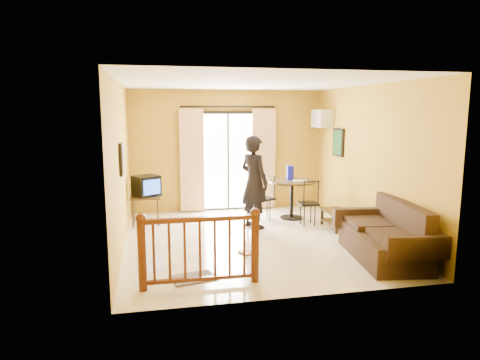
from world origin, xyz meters
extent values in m
plane|color=beige|center=(0.00, 0.00, 0.00)|extent=(5.00, 5.00, 0.00)
plane|color=white|center=(0.00, 0.00, 2.80)|extent=(5.00, 5.00, 0.00)
plane|color=#B78C23|center=(0.00, 2.50, 1.40)|extent=(4.50, 0.00, 4.50)
plane|color=#B78C23|center=(0.00, -2.50, 1.40)|extent=(4.50, 0.00, 4.50)
plane|color=#B78C23|center=(-2.25, 0.00, 1.40)|extent=(0.00, 5.00, 5.00)
plane|color=#B78C23|center=(2.25, 0.00, 1.40)|extent=(0.00, 5.00, 5.00)
cube|color=black|center=(0.00, 2.48, 1.15)|extent=(1.34, 0.03, 2.34)
cube|color=white|center=(0.00, 2.45, 1.15)|extent=(1.20, 0.04, 2.20)
cube|color=black|center=(0.00, 2.43, 1.15)|extent=(0.04, 0.02, 2.20)
cube|color=#FFF5C0|center=(-0.85, 2.40, 1.20)|extent=(0.55, 0.08, 2.35)
cube|color=#FFF5C0|center=(0.85, 2.40, 1.20)|extent=(0.55, 0.08, 2.35)
cylinder|color=black|center=(0.00, 2.40, 2.42)|extent=(2.20, 0.04, 0.04)
cube|color=black|center=(-1.90, 1.48, 0.58)|extent=(0.60, 0.50, 0.04)
cylinder|color=black|center=(-2.15, 1.29, 0.29)|extent=(0.04, 0.04, 0.58)
cylinder|color=black|center=(-1.65, 1.29, 0.29)|extent=(0.04, 0.04, 0.58)
cylinder|color=black|center=(-2.15, 1.68, 0.29)|extent=(0.04, 0.04, 0.58)
cylinder|color=black|center=(-1.65, 1.68, 0.29)|extent=(0.04, 0.04, 0.58)
cube|color=black|center=(-1.87, 1.48, 0.81)|extent=(0.62, 0.60, 0.42)
cube|color=blue|center=(-1.76, 1.30, 0.81)|extent=(0.33, 0.21, 0.30)
cube|color=black|center=(-2.22, -0.20, 1.55)|extent=(0.04, 0.42, 0.52)
cube|color=#4E4743|center=(-2.19, -0.20, 1.55)|extent=(0.01, 0.34, 0.44)
cylinder|color=black|center=(1.21, 1.36, 0.82)|extent=(1.00, 1.00, 0.04)
cylinder|color=black|center=(1.21, 1.36, 0.41)|extent=(0.08, 0.08, 0.82)
cylinder|color=black|center=(1.21, 1.36, 0.01)|extent=(0.49, 0.49, 0.03)
cylinder|color=#1214B0|center=(1.21, 1.49, 0.99)|extent=(0.16, 0.16, 0.31)
cube|color=beige|center=(1.36, 1.26, 0.85)|extent=(0.30, 0.21, 0.02)
cube|color=silver|center=(2.10, 1.95, 2.15)|extent=(0.30, 0.60, 0.40)
cube|color=gray|center=(1.95, 1.95, 2.15)|extent=(0.02, 0.56, 0.36)
cube|color=black|center=(2.22, 1.30, 1.65)|extent=(0.04, 0.50, 0.60)
cube|color=black|center=(2.19, 1.30, 1.65)|extent=(0.01, 0.42, 0.52)
cube|color=black|center=(1.85, 0.40, 0.34)|extent=(0.44, 0.80, 0.04)
cube|color=black|center=(1.85, 0.40, 0.11)|extent=(0.40, 0.76, 0.03)
cube|color=black|center=(1.67, 0.05, 0.17)|extent=(0.05, 0.05, 0.34)
cube|color=black|center=(2.03, 0.05, 0.17)|extent=(0.05, 0.05, 0.34)
cube|color=black|center=(1.67, 0.76, 0.17)|extent=(0.05, 0.05, 0.34)
cube|color=black|center=(2.03, 0.76, 0.17)|extent=(0.05, 0.05, 0.34)
imported|color=brown|center=(1.85, 0.39, 0.39)|extent=(0.24, 0.24, 0.06)
cube|color=#322013|center=(1.80, -1.41, 0.22)|extent=(1.10, 1.86, 0.44)
cube|color=#322013|center=(2.13, -1.41, 0.60)|extent=(0.42, 1.77, 0.60)
cube|color=#322013|center=(1.80, -2.27, 0.46)|extent=(0.89, 0.29, 0.33)
cube|color=#322013|center=(1.80, -0.55, 0.46)|extent=(0.89, 0.29, 0.33)
cube|color=#322013|center=(1.75, -1.79, 0.47)|extent=(0.69, 0.79, 0.11)
cube|color=#322013|center=(1.75, -1.03, 0.47)|extent=(0.69, 0.79, 0.11)
imported|color=black|center=(0.24, 0.82, 0.92)|extent=(0.73, 0.81, 1.85)
cylinder|color=#471E0F|center=(-1.90, -1.90, 0.46)|extent=(0.11, 0.11, 0.92)
cylinder|color=#471E0F|center=(-0.40, -1.90, 0.46)|extent=(0.11, 0.11, 0.92)
sphere|color=#471E0F|center=(-1.90, -1.90, 0.97)|extent=(0.13, 0.13, 0.13)
sphere|color=#471E0F|center=(-0.40, -1.90, 0.97)|extent=(0.13, 0.13, 0.13)
cube|color=#471E0F|center=(-1.15, -1.90, 0.92)|extent=(1.55, 0.08, 0.06)
cube|color=#471E0F|center=(-1.15, -1.90, 0.10)|extent=(1.55, 0.06, 0.05)
cube|color=#554A44|center=(-1.22, -1.63, 0.01)|extent=(0.68, 0.53, 0.02)
cube|color=brown|center=(-0.30, -0.75, 0.01)|extent=(0.19, 0.27, 0.03)
cube|color=brown|center=(-0.16, -0.75, 0.01)|extent=(0.19, 0.27, 0.03)
camera|label=1|loc=(-1.72, -7.33, 2.32)|focal=32.00mm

